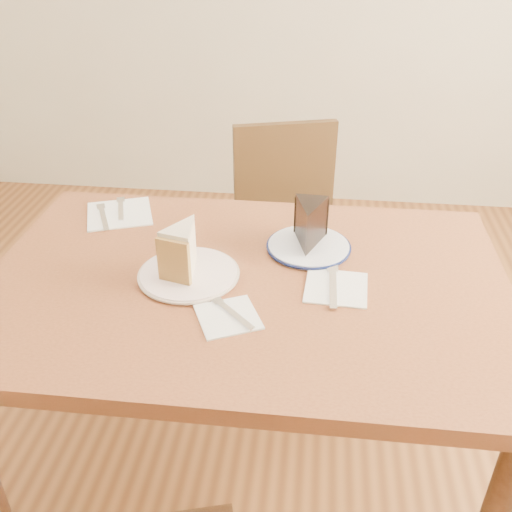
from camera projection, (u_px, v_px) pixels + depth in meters
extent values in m
plane|color=#502C15|center=(248.00, 487.00, 1.70)|extent=(4.00, 4.00, 0.00)
cube|color=#532916|center=(245.00, 286.00, 1.32)|extent=(1.20, 0.80, 0.04)
cylinder|color=#371C10|center=(96.00, 310.00, 1.85)|extent=(0.06, 0.06, 0.71)
cylinder|color=#371C10|center=(435.00, 335.00, 1.75)|extent=(0.06, 0.06, 0.71)
cube|color=black|center=(294.00, 254.00, 1.96)|extent=(0.52, 0.52, 0.04)
cylinder|color=black|center=(326.00, 278.00, 2.26)|extent=(0.04, 0.04, 0.43)
cylinder|color=black|center=(237.00, 286.00, 2.21)|extent=(0.04, 0.04, 0.43)
cylinder|color=black|center=(354.00, 335.00, 1.96)|extent=(0.04, 0.04, 0.43)
cylinder|color=black|center=(252.00, 347.00, 1.91)|extent=(0.04, 0.04, 0.43)
cube|color=black|center=(284.00, 175.00, 2.01)|extent=(0.35, 0.13, 0.38)
cylinder|color=white|center=(189.00, 274.00, 1.31)|extent=(0.22, 0.22, 0.01)
cylinder|color=white|center=(309.00, 247.00, 1.42)|extent=(0.20, 0.20, 0.01)
cube|color=white|center=(228.00, 317.00, 1.18)|extent=(0.16, 0.16, 0.00)
cube|color=white|center=(336.00, 288.00, 1.27)|extent=(0.14, 0.14, 0.00)
cube|color=white|center=(119.00, 214.00, 1.57)|extent=(0.22, 0.22, 0.00)
cube|color=silver|center=(232.00, 313.00, 1.19)|extent=(0.11, 0.11, 0.00)
cube|color=silver|center=(333.00, 286.00, 1.27)|extent=(0.02, 0.17, 0.00)
cube|color=silver|center=(121.00, 209.00, 1.59)|extent=(0.06, 0.14, 0.00)
cube|color=silver|center=(104.00, 217.00, 1.55)|extent=(0.08, 0.15, 0.00)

